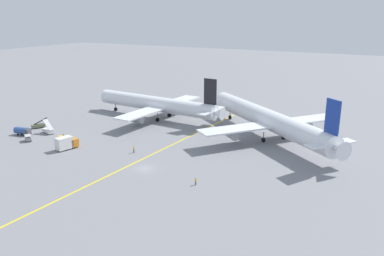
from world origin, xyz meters
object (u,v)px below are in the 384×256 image
Objects in this scene: gse_belt_loader_portside at (38,125)px; airliner_at_gate_left at (157,104)px; gse_baggage_cart_near_cluster at (28,138)px; gse_fuel_bowser_stubby at (23,131)px; ground_crew_marshaller_foreground at (196,181)px; airliner_being_pushed at (268,120)px; pushback_tug at (215,108)px; gse_gpu_cart_small at (62,138)px; ground_crew_wing_walker_right at (134,150)px; gse_stair_truck_yellow at (48,130)px; gse_catering_truck_tall at (67,143)px.

airliner_at_gate_left is at bearing 46.20° from gse_belt_loader_portside.
gse_belt_loader_portside is 13.52m from gse_baggage_cart_near_cluster.
gse_fuel_bowser_stubby reaches higher than ground_crew_marshaller_foreground.
airliner_being_pushed reaches higher than pushback_tug.
gse_baggage_cart_near_cluster is at bearing -149.21° from airliner_being_pushed.
ground_crew_marshaller_foreground is (47.94, -8.63, 0.03)m from gse_gpu_cart_small.
airliner_at_gate_left is 20.04× the size of gse_gpu_cart_small.
gse_belt_loader_portside reaches higher than ground_crew_wing_walker_right.
gse_gpu_cart_small is (8.14, 4.86, -0.07)m from gse_baggage_cart_near_cluster.
pushback_tug is 1.61× the size of gse_stair_truck_yellow.
gse_belt_loader_portside is at bearing 105.10° from gse_fuel_bowser_stubby.
pushback_tug is 58.03m from gse_gpu_cart_small.
airliner_at_gate_left is 16.82× the size of gse_baggage_cart_near_cluster.
gse_fuel_bowser_stubby is (-6.05, 3.26, 0.47)m from gse_baggage_cart_near_cluster.
gse_gpu_cart_small is 0.53× the size of gse_stair_truck_yellow.
airliner_being_pushed is 19.38× the size of gse_gpu_cart_small.
gse_gpu_cart_small is at bearing -20.67° from gse_stair_truck_yellow.
airliner_being_pushed is at bearing 30.79° from gse_gpu_cart_small.
gse_gpu_cart_small is at bearing 169.80° from ground_crew_marshaller_foreground.
ground_crew_marshaller_foreground is at bearing -48.70° from airliner_at_gate_left.
ground_crew_wing_walker_right is (13.84, -32.47, -4.10)m from airliner_at_gate_left.
ground_crew_wing_walker_right is at bearing 19.22° from gse_catering_truck_tall.
ground_crew_wing_walker_right is at bearing 4.51° from gse_fuel_bowser_stubby.
gse_baggage_cart_near_cluster is (-59.33, -35.36, -4.64)m from airliner_being_pushed.
gse_gpu_cart_small is 1.64× the size of ground_crew_marshaller_foreground.
pushback_tug is 61.72m from gse_belt_loader_portside.
gse_catering_truck_tall is 1.27× the size of gse_stair_truck_yellow.
gse_stair_truck_yellow is at bearing 152.82° from gse_catering_truck_tall.
gse_fuel_bowser_stubby is at bearing -74.90° from gse_belt_loader_portside.
gse_stair_truck_yellow reaches higher than pushback_tug.
ground_crew_wing_walker_right is at bearing -89.43° from pushback_tug.
gse_stair_truck_yellow is (-60.12, -27.13, -4.47)m from airliner_being_pushed.
airliner_being_pushed is 66.11m from gse_stair_truck_yellow.
gse_stair_truck_yellow is 7.24m from gse_fuel_bowser_stubby.
pushback_tug reaches higher than gse_fuel_bowser_stubby.
gse_fuel_bowser_stubby is (-14.19, -1.60, 0.54)m from gse_gpu_cart_small.
airliner_being_pushed is at bearing 38.40° from gse_catering_truck_tall.
pushback_tug is 66.05m from ground_crew_marshaller_foreground.
gse_stair_truck_yellow is at bearing 95.48° from gse_baggage_cart_near_cluster.
airliner_at_gate_left is at bearing 175.19° from airliner_being_pushed.
pushback_tug is 66.46m from gse_fuel_bowser_stubby.
gse_fuel_bowser_stubby is (-24.75, -35.51, -3.62)m from airliner_at_gate_left.
airliner_being_pushed is 31.87× the size of ground_crew_marshaller_foreground.
gse_gpu_cart_small is (-6.78, 4.70, -0.96)m from gse_catering_truck_tall.
airliner_being_pushed is 69.22m from gse_baggage_cart_near_cluster.
gse_fuel_bowser_stubby reaches higher than ground_crew_wing_walker_right.
gse_catering_truck_tall is 21.20m from gse_fuel_bowser_stubby.
airliner_being_pushed is (40.64, -3.42, 0.55)m from airliner_at_gate_left.
airliner_being_pushed is 9.85× the size of gse_fuel_bowser_stubby.
airliner_being_pushed reaches higher than airliner_at_gate_left.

